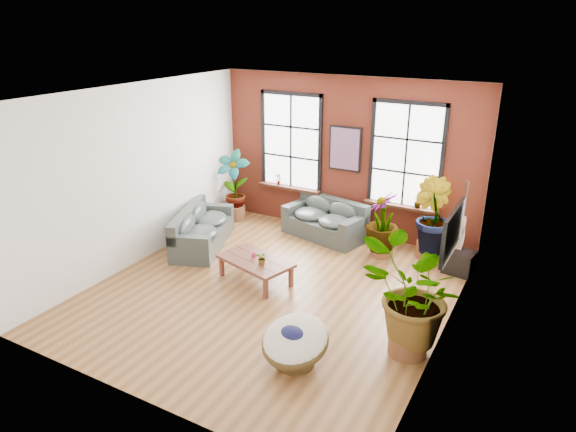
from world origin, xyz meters
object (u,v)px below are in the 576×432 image
sofa_back (326,220)px  sofa_left (201,229)px  papasan_chair (295,342)px  coffee_table (255,262)px

sofa_back → sofa_left: 2.78m
sofa_back → papasan_chair: bearing=-57.2°
sofa_back → coffee_table: (-0.25, -2.57, 0.01)m
coffee_table → papasan_chair: 2.58m
sofa_back → sofa_left: sofa_back is taller
sofa_back → sofa_left: size_ratio=0.89×
coffee_table → papasan_chair: bearing=-29.6°
sofa_back → papasan_chair: sofa_back is taller
coffee_table → papasan_chair: papasan_chair is taller
sofa_back → coffee_table: 2.58m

